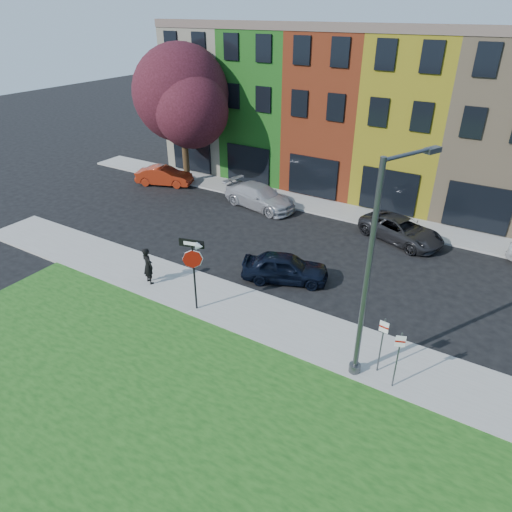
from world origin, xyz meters
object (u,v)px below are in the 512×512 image
Objects in this scene: man at (148,266)px; stop_sign at (193,261)px; street_lamp at (372,275)px; sedan_near at (285,267)px.

stop_sign is at bearing -172.33° from man.
street_lamp is at bearing -14.44° from stop_sign.
man is at bearing 155.30° from stop_sign.
sedan_near is 0.56× the size of street_lamp.
street_lamp is (5.11, -4.01, 3.29)m from sedan_near.
man is 0.41× the size of sedan_near.
street_lamp is (7.11, 0.10, 1.54)m from stop_sign.
sedan_near is at bearing 166.33° from street_lamp.
stop_sign is at bearing 132.10° from sedan_near.
stop_sign is at bearing -154.78° from street_lamp.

